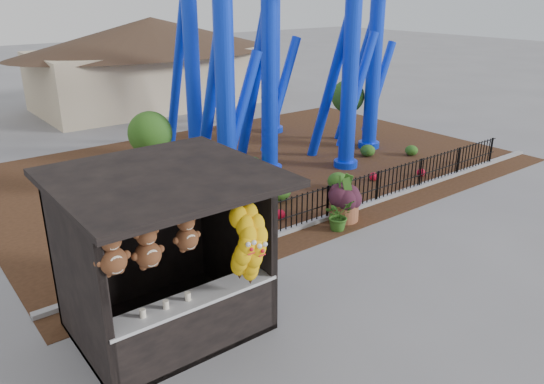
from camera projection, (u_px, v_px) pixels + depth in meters
ground at (328, 301)px, 10.86m from camera, size 120.00×120.00×0.00m
mulch_bed at (256, 166)px, 19.05m from camera, size 18.00×12.00×0.02m
curb at (358, 207)px, 15.33m from camera, size 18.00×0.18×0.12m
prize_booth at (170, 261)px, 9.29m from camera, size 3.50×3.40×3.12m
picket_fence at (380, 186)px, 15.69m from camera, size 12.20×0.06×1.00m
terracotta_planter at (344, 211)px, 14.53m from camera, size 1.02×1.02×0.57m
planter_foliage at (345, 190)px, 14.31m from camera, size 0.70×0.70×0.64m
potted_plant at (338, 215)px, 13.91m from camera, size 0.78×0.69×0.83m
landscaping at (309, 174)px, 17.41m from camera, size 8.08×4.25×0.63m
pavilion at (153, 47)px, 27.95m from camera, size 15.00×15.00×4.80m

